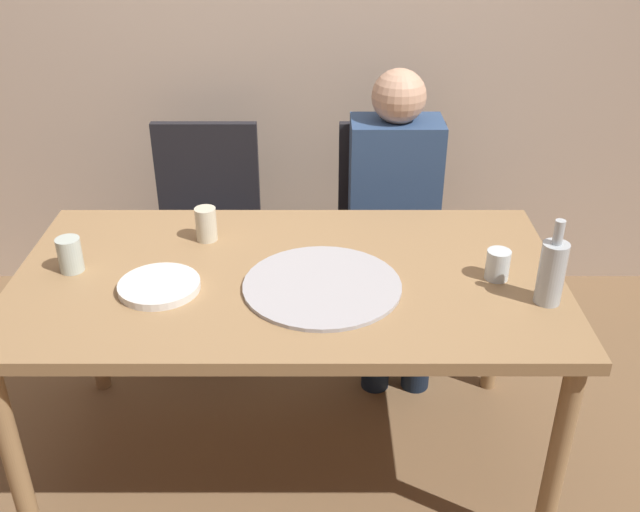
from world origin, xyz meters
The scene contains 12 objects.
ground_plane centered at (0.00, 0.00, 0.00)m, with size 8.00×8.00×0.00m, color brown.
back_wall centered at (0.00, 1.30, 1.30)m, with size 6.00×0.10×2.60m, color #BCA893.
dining_table centered at (0.00, 0.00, 0.67)m, with size 1.66×0.90×0.75m.
pizza_tray centered at (0.10, -0.08, 0.76)m, with size 0.47×0.47×0.01m, color #ADADB2.
wine_bottle centered at (0.74, -0.16, 0.85)m, with size 0.08×0.08×0.26m.
tumbler_near centered at (-0.66, 0.02, 0.80)m, with size 0.07×0.07×0.11m, color #B7C6BC.
tumbler_far centered at (-0.28, 0.22, 0.81)m, with size 0.07×0.07×0.11m, color beige.
wine_glass centered at (0.63, -0.03, 0.80)m, with size 0.07×0.07×0.09m, color silver.
plate_stack centered at (-0.37, -0.09, 0.76)m, with size 0.24×0.24×0.02m, color white.
chair_left centered at (-0.38, 0.85, 0.51)m, with size 0.44×0.44×0.90m.
chair_right centered at (0.40, 0.85, 0.51)m, with size 0.44×0.44×0.90m.
guest_in_sweater centered at (0.40, 0.70, 0.64)m, with size 0.36×0.56×1.17m.
Camera 1 is at (0.10, -1.89, 1.86)m, focal length 40.49 mm.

